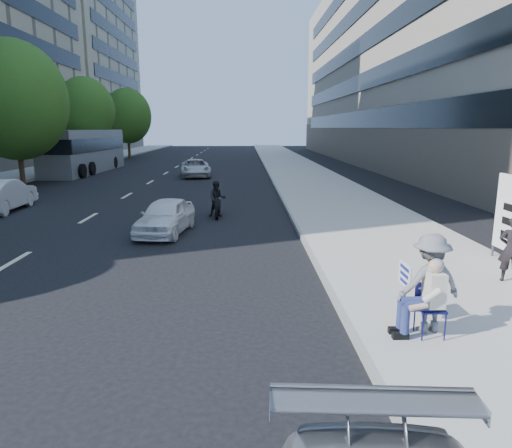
{
  "coord_description": "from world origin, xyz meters",
  "views": [
    {
      "loc": [
        -0.36,
        -9.69,
        3.48
      ],
      "look_at": [
        -0.07,
        2.01,
        1.0
      ],
      "focal_mm": 32.0,
      "sensor_mm": 36.0,
      "label": 1
    }
  ],
  "objects_px": {
    "jogger": "(430,283)",
    "bus": "(85,151)",
    "pedestrian_woman": "(512,249)",
    "white_sedan_near": "(166,216)",
    "white_sedan_mid": "(1,195)",
    "white_sedan_far": "(195,168)",
    "seated_protester": "(424,293)",
    "motorcycle": "(217,201)"
  },
  "relations": [
    {
      "from": "jogger",
      "to": "seated_protester",
      "type": "bearing_deg",
      "value": 40.54
    },
    {
      "from": "white_sedan_far",
      "to": "motorcycle",
      "type": "bearing_deg",
      "value": -88.3
    },
    {
      "from": "white_sedan_mid",
      "to": "pedestrian_woman",
      "type": "bearing_deg",
      "value": 145.32
    },
    {
      "from": "white_sedan_near",
      "to": "white_sedan_mid",
      "type": "height_order",
      "value": "white_sedan_mid"
    },
    {
      "from": "seated_protester",
      "to": "white_sedan_far",
      "type": "xyz_separation_m",
      "value": [
        -6.43,
        26.21,
        -0.25
      ]
    },
    {
      "from": "jogger",
      "to": "bus",
      "type": "distance_m",
      "value": 33.55
    },
    {
      "from": "white_sedan_far",
      "to": "bus",
      "type": "xyz_separation_m",
      "value": [
        -9.03,
        3.66,
        1.01
      ]
    },
    {
      "from": "jogger",
      "to": "white_sedan_near",
      "type": "distance_m",
      "value": 9.77
    },
    {
      "from": "motorcycle",
      "to": "seated_protester",
      "type": "bearing_deg",
      "value": -74.43
    },
    {
      "from": "white_sedan_near",
      "to": "white_sedan_mid",
      "type": "distance_m",
      "value": 8.81
    },
    {
      "from": "seated_protester",
      "to": "motorcycle",
      "type": "relative_size",
      "value": 0.64
    },
    {
      "from": "seated_protester",
      "to": "white_sedan_mid",
      "type": "bearing_deg",
      "value": 136.6
    },
    {
      "from": "white_sedan_far",
      "to": "white_sedan_mid",
      "type": "bearing_deg",
      "value": -123.69
    },
    {
      "from": "bus",
      "to": "motorcycle",
      "type": "bearing_deg",
      "value": -56.83
    },
    {
      "from": "jogger",
      "to": "white_sedan_near",
      "type": "xyz_separation_m",
      "value": [
        -5.68,
        7.94,
        -0.39
      ]
    },
    {
      "from": "bus",
      "to": "white_sedan_near",
      "type": "bearing_deg",
      "value": -63.7
    },
    {
      "from": "seated_protester",
      "to": "bus",
      "type": "height_order",
      "value": "bus"
    },
    {
      "from": "white_sedan_near",
      "to": "white_sedan_mid",
      "type": "relative_size",
      "value": 0.82
    },
    {
      "from": "white_sedan_near",
      "to": "motorcycle",
      "type": "xyz_separation_m",
      "value": [
        1.55,
        2.94,
        0.05
      ]
    },
    {
      "from": "pedestrian_woman",
      "to": "motorcycle",
      "type": "bearing_deg",
      "value": -25.62
    },
    {
      "from": "white_sedan_mid",
      "to": "motorcycle",
      "type": "distance_m",
      "value": 9.32
    },
    {
      "from": "jogger",
      "to": "pedestrian_woman",
      "type": "bearing_deg",
      "value": -147.79
    },
    {
      "from": "motorcycle",
      "to": "pedestrian_woman",
      "type": "bearing_deg",
      "value": -54.98
    },
    {
      "from": "jogger",
      "to": "bus",
      "type": "height_order",
      "value": "bus"
    },
    {
      "from": "white_sedan_mid",
      "to": "motorcycle",
      "type": "height_order",
      "value": "motorcycle"
    },
    {
      "from": "white_sedan_far",
      "to": "seated_protester",
      "type": "bearing_deg",
      "value": -83.72
    },
    {
      "from": "jogger",
      "to": "bus",
      "type": "xyz_separation_m",
      "value": [
        -15.62,
        29.69,
        0.66
      ]
    },
    {
      "from": "jogger",
      "to": "white_sedan_mid",
      "type": "distance_m",
      "value": 18.14
    },
    {
      "from": "jogger",
      "to": "pedestrian_woman",
      "type": "distance_m",
      "value": 3.69
    },
    {
      "from": "white_sedan_far",
      "to": "motorcycle",
      "type": "height_order",
      "value": "motorcycle"
    },
    {
      "from": "pedestrian_woman",
      "to": "white_sedan_near",
      "type": "xyz_separation_m",
      "value": [
        -8.46,
        5.53,
        -0.29
      ]
    },
    {
      "from": "white_sedan_mid",
      "to": "bus",
      "type": "xyz_separation_m",
      "value": [
        -2.28,
        17.4,
        0.95
      ]
    },
    {
      "from": "white_sedan_near",
      "to": "bus",
      "type": "xyz_separation_m",
      "value": [
        -9.94,
        21.75,
        1.05
      ]
    },
    {
      "from": "white_sedan_near",
      "to": "white_sedan_far",
      "type": "height_order",
      "value": "white_sedan_far"
    },
    {
      "from": "white_sedan_far",
      "to": "bus",
      "type": "height_order",
      "value": "bus"
    },
    {
      "from": "white_sedan_near",
      "to": "bus",
      "type": "bearing_deg",
      "value": 122.39
    },
    {
      "from": "pedestrian_woman",
      "to": "bus",
      "type": "relative_size",
      "value": 0.12
    },
    {
      "from": "jogger",
      "to": "white_sedan_mid",
      "type": "height_order",
      "value": "jogger"
    },
    {
      "from": "pedestrian_woman",
      "to": "bus",
      "type": "bearing_deg",
      "value": -30.83
    },
    {
      "from": "jogger",
      "to": "white_sedan_mid",
      "type": "bearing_deg",
      "value": -51.37
    },
    {
      "from": "jogger",
      "to": "motorcycle",
      "type": "distance_m",
      "value": 11.65
    },
    {
      "from": "seated_protester",
      "to": "white_sedan_near",
      "type": "xyz_separation_m",
      "value": [
        -5.53,
        8.12,
        -0.29
      ]
    }
  ]
}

